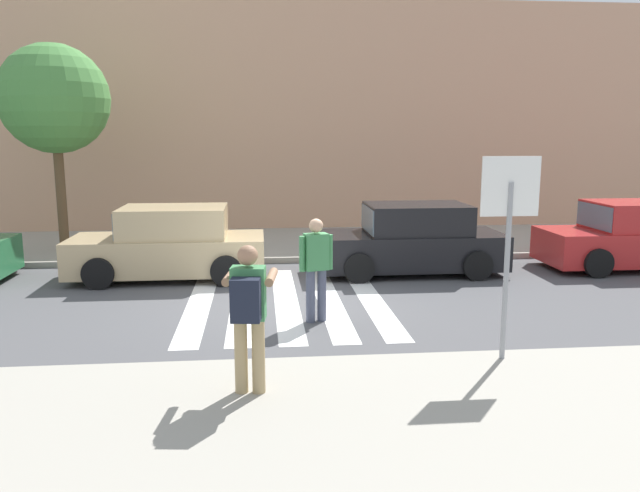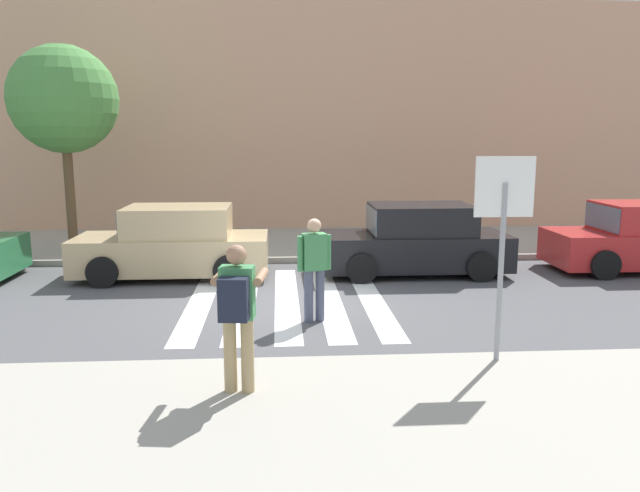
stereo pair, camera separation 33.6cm
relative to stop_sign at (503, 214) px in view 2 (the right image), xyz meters
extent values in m
plane|color=#4C4C4F|center=(-2.71, 3.49, -2.08)|extent=(120.00, 120.00, 0.00)
cube|color=#9E998C|center=(-2.71, -2.71, -2.01)|extent=(60.00, 6.00, 0.14)
cube|color=#9E998C|center=(-2.71, 9.49, -2.01)|extent=(60.00, 4.80, 0.14)
cube|color=tan|center=(-2.71, 13.89, 1.48)|extent=(56.00, 4.00, 7.12)
cube|color=silver|center=(-4.31, 3.69, -2.08)|extent=(0.44, 5.20, 0.01)
cube|color=silver|center=(-3.51, 3.69, -2.08)|extent=(0.44, 5.20, 0.01)
cube|color=silver|center=(-2.71, 3.69, -2.08)|extent=(0.44, 5.20, 0.01)
cube|color=silver|center=(-1.91, 3.69, -2.08)|extent=(0.44, 5.20, 0.01)
cube|color=silver|center=(-1.11, 3.69, -2.08)|extent=(0.44, 5.20, 0.01)
cylinder|color=gray|center=(0.00, -0.01, -0.78)|extent=(0.07, 0.07, 2.33)
cube|color=white|center=(0.00, 0.00, 0.34)|extent=(0.76, 0.03, 0.76)
cube|color=red|center=(0.00, 0.02, 0.34)|extent=(0.66, 0.02, 0.66)
cylinder|color=tan|center=(-3.42, -0.79, -1.50)|extent=(0.15, 0.15, 0.88)
cylinder|color=tan|center=(-3.22, -0.82, -1.50)|extent=(0.15, 0.15, 0.88)
cube|color=#3D844C|center=(-3.32, -0.80, -0.76)|extent=(0.41, 0.28, 0.60)
sphere|color=#A37556|center=(-3.32, -0.80, -0.33)|extent=(0.23, 0.23, 0.23)
cylinder|color=#A37556|center=(-3.53, -0.56, -0.63)|extent=(0.17, 0.59, 0.10)
cylinder|color=#A37556|center=(-3.05, -0.61, -0.63)|extent=(0.17, 0.59, 0.10)
cube|color=black|center=(-3.27, -0.41, -0.60)|extent=(0.15, 0.12, 0.10)
cube|color=black|center=(-3.34, -1.03, -0.78)|extent=(0.34, 0.24, 0.48)
cylinder|color=#474C60|center=(-2.36, 2.30, -1.64)|extent=(0.15, 0.15, 0.88)
cylinder|color=#474C60|center=(-2.17, 2.35, -1.64)|extent=(0.15, 0.15, 0.88)
cube|color=#3D844C|center=(-2.27, 2.33, -0.90)|extent=(0.43, 0.33, 0.60)
sphere|color=tan|center=(-2.27, 2.33, -0.47)|extent=(0.23, 0.23, 0.23)
cylinder|color=#3D844C|center=(-2.50, 2.27, -0.92)|extent=(0.10, 0.10, 0.58)
cylinder|color=#3D844C|center=(-2.04, 2.39, -0.92)|extent=(0.10, 0.10, 0.58)
cube|color=tan|center=(-5.15, 5.79, -1.55)|extent=(4.10, 1.70, 0.76)
cube|color=tan|center=(-5.00, 5.79, -0.85)|extent=(2.20, 1.56, 0.64)
cube|color=slate|center=(-6.07, 5.79, -0.85)|extent=(0.10, 1.50, 0.54)
cube|color=slate|center=(-4.03, 5.79, -0.85)|extent=(0.10, 1.50, 0.51)
cylinder|color=black|center=(-6.42, 4.94, -1.76)|extent=(0.64, 0.22, 0.64)
cylinder|color=black|center=(-6.42, 6.64, -1.76)|extent=(0.64, 0.22, 0.64)
cylinder|color=black|center=(-3.88, 4.94, -1.76)|extent=(0.64, 0.22, 0.64)
cylinder|color=black|center=(-3.88, 6.64, -1.76)|extent=(0.64, 0.22, 0.64)
cube|color=black|center=(0.14, 5.79, -1.55)|extent=(4.10, 1.70, 0.76)
cube|color=black|center=(0.29, 5.79, -0.85)|extent=(2.20, 1.56, 0.64)
cube|color=slate|center=(-0.78, 5.79, -0.85)|extent=(0.10, 1.50, 0.54)
cube|color=slate|center=(1.26, 5.79, -0.85)|extent=(0.10, 1.50, 0.51)
cylinder|color=black|center=(-1.13, 4.94, -1.76)|extent=(0.64, 0.22, 0.64)
cylinder|color=black|center=(-1.13, 6.64, -1.76)|extent=(0.64, 0.22, 0.64)
cylinder|color=black|center=(1.41, 4.94, -1.76)|extent=(0.64, 0.22, 0.64)
cylinder|color=black|center=(1.41, 6.64, -1.76)|extent=(0.64, 0.22, 0.64)
cube|color=red|center=(5.37, 5.79, -1.55)|extent=(4.10, 1.70, 0.76)
cube|color=slate|center=(4.45, 5.79, -0.85)|extent=(0.10, 1.50, 0.54)
cylinder|color=black|center=(4.10, 4.94, -1.76)|extent=(0.64, 0.22, 0.64)
cylinder|color=black|center=(4.10, 6.64, -1.76)|extent=(0.64, 0.22, 0.64)
cylinder|color=brown|center=(-8.15, 8.59, -0.45)|extent=(0.24, 0.24, 2.98)
sphere|color=#47843D|center=(-8.15, 8.59, 1.84)|extent=(2.67, 2.67, 2.67)
camera|label=1|loc=(-3.17, -7.63, 1.00)|focal=35.00mm
camera|label=2|loc=(-2.84, -7.66, 1.00)|focal=35.00mm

